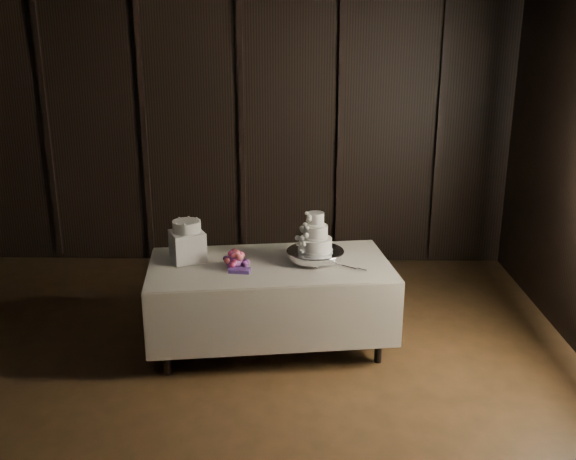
# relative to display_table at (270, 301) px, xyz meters

# --- Properties ---
(room) EXTENTS (6.08, 7.08, 3.08)m
(room) POSITION_rel_display_table_xyz_m (-0.41, -1.29, 1.08)
(room) COLOR black
(room) RESTS_ON ground
(display_table) EXTENTS (2.11, 1.30, 0.76)m
(display_table) POSITION_rel_display_table_xyz_m (0.00, 0.00, 0.00)
(display_table) COLOR beige
(display_table) RESTS_ON ground
(cake_stand) EXTENTS (0.62, 0.62, 0.09)m
(cake_stand) POSITION_rel_display_table_xyz_m (0.38, 0.07, 0.39)
(cake_stand) COLOR silver
(cake_stand) RESTS_ON display_table
(wedding_cake) EXTENTS (0.32, 0.27, 0.33)m
(wedding_cake) POSITION_rel_display_table_xyz_m (0.35, 0.06, 0.56)
(wedding_cake) COLOR white
(wedding_cake) RESTS_ON cake_stand
(bouquet) EXTENTS (0.31, 0.40, 0.18)m
(bouquet) POSITION_rel_display_table_xyz_m (-0.28, -0.09, 0.40)
(bouquet) COLOR #B74749
(bouquet) RESTS_ON display_table
(box_pedestal) EXTENTS (0.34, 0.34, 0.25)m
(box_pedestal) POSITION_rel_display_table_xyz_m (-0.69, 0.06, 0.47)
(box_pedestal) COLOR white
(box_pedestal) RESTS_ON display_table
(small_cake) EXTENTS (0.27, 0.27, 0.09)m
(small_cake) POSITION_rel_display_table_xyz_m (-0.69, 0.06, 0.64)
(small_cake) COLOR white
(small_cake) RESTS_ON box_pedestal
(cake_knife) EXTENTS (0.31, 0.24, 0.01)m
(cake_knife) POSITION_rel_display_table_xyz_m (0.59, -0.05, 0.35)
(cake_knife) COLOR silver
(cake_knife) RESTS_ON display_table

